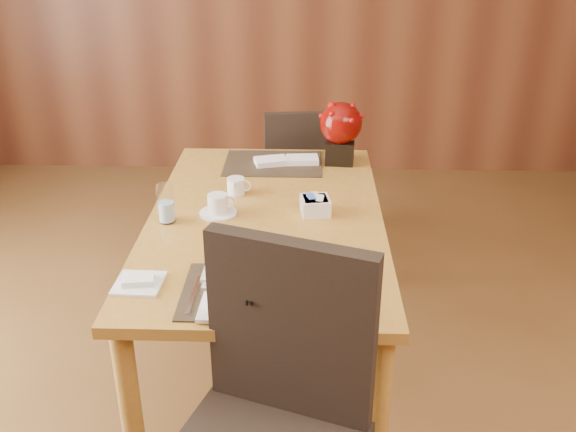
{
  "coord_description": "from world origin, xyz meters",
  "views": [
    {
      "loc": [
        0.16,
        -1.63,
        1.83
      ],
      "look_at": [
        0.09,
        0.35,
        0.87
      ],
      "focal_mm": 40.0,
      "sensor_mm": 36.0,
      "label": 1
    }
  ],
  "objects_px": {
    "dining_table": "(266,238)",
    "near_chair": "(273,416)",
    "berry_decor": "(341,129)",
    "bread_plate": "(139,283)",
    "water_glass": "(166,204)",
    "creamer_jug": "(236,186)",
    "sugar_caddy": "(315,206)",
    "far_chair": "(301,176)",
    "soup_setting": "(252,282)",
    "coffee_cup": "(218,206)"
  },
  "relations": [
    {
      "from": "berry_decor",
      "to": "soup_setting",
      "type": "bearing_deg",
      "value": -105.02
    },
    {
      "from": "soup_setting",
      "to": "sugar_caddy",
      "type": "distance_m",
      "value": 0.64
    },
    {
      "from": "soup_setting",
      "to": "far_chair",
      "type": "bearing_deg",
      "value": 86.88
    },
    {
      "from": "dining_table",
      "to": "coffee_cup",
      "type": "relative_size",
      "value": 10.29
    },
    {
      "from": "water_glass",
      "to": "near_chair",
      "type": "bearing_deg",
      "value": -62.56
    },
    {
      "from": "soup_setting",
      "to": "coffee_cup",
      "type": "relative_size",
      "value": 2.09
    },
    {
      "from": "soup_setting",
      "to": "berry_decor",
      "type": "relative_size",
      "value": 1.07
    },
    {
      "from": "bread_plate",
      "to": "sugar_caddy",
      "type": "bearing_deg",
      "value": 44.02
    },
    {
      "from": "dining_table",
      "to": "near_chair",
      "type": "distance_m",
      "value": 0.92
    },
    {
      "from": "creamer_jug",
      "to": "berry_decor",
      "type": "xyz_separation_m",
      "value": [
        0.45,
        0.38,
        0.13
      ]
    },
    {
      "from": "water_glass",
      "to": "dining_table",
      "type": "bearing_deg",
      "value": 9.88
    },
    {
      "from": "sugar_caddy",
      "to": "far_chair",
      "type": "bearing_deg",
      "value": 93.99
    },
    {
      "from": "water_glass",
      "to": "sugar_caddy",
      "type": "height_order",
      "value": "water_glass"
    },
    {
      "from": "sugar_caddy",
      "to": "berry_decor",
      "type": "xyz_separation_m",
      "value": [
        0.12,
        0.56,
        0.13
      ]
    },
    {
      "from": "near_chair",
      "to": "dining_table",
      "type": "bearing_deg",
      "value": 113.98
    },
    {
      "from": "berry_decor",
      "to": "far_chair",
      "type": "relative_size",
      "value": 0.32
    },
    {
      "from": "dining_table",
      "to": "bread_plate",
      "type": "height_order",
      "value": "bread_plate"
    },
    {
      "from": "soup_setting",
      "to": "far_chair",
      "type": "relative_size",
      "value": 0.34
    },
    {
      "from": "near_chair",
      "to": "creamer_jug",
      "type": "bearing_deg",
      "value": 119.98
    },
    {
      "from": "sugar_caddy",
      "to": "near_chair",
      "type": "distance_m",
      "value": 0.97
    },
    {
      "from": "creamer_jug",
      "to": "bread_plate",
      "type": "bearing_deg",
      "value": -102.08
    },
    {
      "from": "coffee_cup",
      "to": "sugar_caddy",
      "type": "xyz_separation_m",
      "value": [
        0.38,
        0.02,
        -0.0
      ]
    },
    {
      "from": "sugar_caddy",
      "to": "far_chair",
      "type": "distance_m",
      "value": 1.01
    },
    {
      "from": "sugar_caddy",
      "to": "berry_decor",
      "type": "distance_m",
      "value": 0.58
    },
    {
      "from": "water_glass",
      "to": "bread_plate",
      "type": "bearing_deg",
      "value": -90.0
    },
    {
      "from": "coffee_cup",
      "to": "sugar_caddy",
      "type": "bearing_deg",
      "value": 3.12
    },
    {
      "from": "berry_decor",
      "to": "bread_plate",
      "type": "relative_size",
      "value": 1.93
    },
    {
      "from": "soup_setting",
      "to": "bread_plate",
      "type": "bearing_deg",
      "value": 171.13
    },
    {
      "from": "creamer_jug",
      "to": "bread_plate",
      "type": "height_order",
      "value": "creamer_jug"
    },
    {
      "from": "water_glass",
      "to": "far_chair",
      "type": "xyz_separation_m",
      "value": [
        0.49,
        1.06,
        -0.32
      ]
    },
    {
      "from": "water_glass",
      "to": "sugar_caddy",
      "type": "bearing_deg",
      "value": 9.17
    },
    {
      "from": "coffee_cup",
      "to": "sugar_caddy",
      "type": "relative_size",
      "value": 1.35
    },
    {
      "from": "dining_table",
      "to": "water_glass",
      "type": "relative_size",
      "value": 10.01
    },
    {
      "from": "sugar_caddy",
      "to": "bread_plate",
      "type": "distance_m",
      "value": 0.78
    },
    {
      "from": "soup_setting",
      "to": "berry_decor",
      "type": "distance_m",
      "value": 1.21
    },
    {
      "from": "soup_setting",
      "to": "far_chair",
      "type": "xyz_separation_m",
      "value": [
        0.13,
        1.58,
        -0.3
      ]
    },
    {
      "from": "coffee_cup",
      "to": "bread_plate",
      "type": "distance_m",
      "value": 0.55
    },
    {
      "from": "coffee_cup",
      "to": "berry_decor",
      "type": "distance_m",
      "value": 0.77
    },
    {
      "from": "berry_decor",
      "to": "near_chair",
      "type": "xyz_separation_m",
      "value": [
        -0.23,
        -1.5,
        -0.31
      ]
    },
    {
      "from": "dining_table",
      "to": "coffee_cup",
      "type": "distance_m",
      "value": 0.23
    },
    {
      "from": "soup_setting",
      "to": "water_glass",
      "type": "height_order",
      "value": "water_glass"
    },
    {
      "from": "creamer_jug",
      "to": "sugar_caddy",
      "type": "distance_m",
      "value": 0.37
    },
    {
      "from": "berry_decor",
      "to": "water_glass",
      "type": "bearing_deg",
      "value": -136.31
    },
    {
      "from": "berry_decor",
      "to": "near_chair",
      "type": "bearing_deg",
      "value": -98.87
    },
    {
      "from": "sugar_caddy",
      "to": "bread_plate",
      "type": "xyz_separation_m",
      "value": [
        -0.56,
        -0.54,
        -0.03
      ]
    },
    {
      "from": "dining_table",
      "to": "water_glass",
      "type": "distance_m",
      "value": 0.41
    },
    {
      "from": "coffee_cup",
      "to": "bread_plate",
      "type": "bearing_deg",
      "value": -109.46
    },
    {
      "from": "creamer_jug",
      "to": "soup_setting",
      "type": "bearing_deg",
      "value": -74.67
    },
    {
      "from": "bread_plate",
      "to": "far_chair",
      "type": "distance_m",
      "value": 1.61
    },
    {
      "from": "creamer_jug",
      "to": "sugar_caddy",
      "type": "height_order",
      "value": "creamer_jug"
    }
  ]
}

